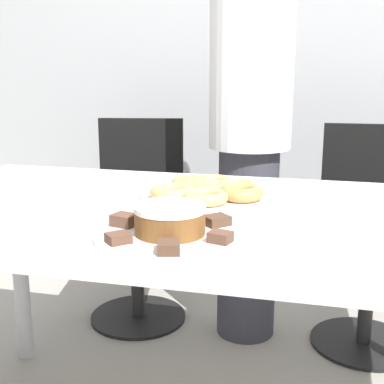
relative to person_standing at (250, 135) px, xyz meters
name	(u,v)px	position (x,y,z in m)	size (l,w,h in m)	color
wall_back	(279,35)	(0.04, 0.74, 0.42)	(8.00, 0.05, 2.60)	#A8AAAD
table	(220,240)	(0.04, -0.82, -0.18)	(1.86, 0.92, 0.78)	silver
person_standing	(250,135)	(0.00, 0.00, 0.00)	(0.33, 0.33, 1.65)	#383842
office_chair_left	(138,225)	(-0.51, 0.06, -0.44)	(0.51, 0.51, 0.91)	black
office_chair_right	(369,242)	(0.50, 0.06, -0.44)	(0.47, 0.47, 0.91)	black
plate_cake	(170,236)	(-0.03, -1.07, -0.09)	(0.34, 0.34, 0.01)	white
plate_donuts	(209,195)	(-0.02, -0.68, -0.09)	(0.40, 0.40, 0.01)	white
frosted_cake	(170,219)	(-0.03, -1.07, -0.06)	(0.16, 0.16, 0.06)	brown
lamington_0	(118,238)	(-0.11, -1.16, -0.08)	(0.06, 0.06, 0.02)	brown
lamington_1	(169,247)	(0.01, -1.19, -0.08)	(0.06, 0.06, 0.02)	#513828
lamington_2	(220,237)	(0.09, -1.10, -0.08)	(0.05, 0.05, 0.02)	brown
lamington_3	(216,220)	(0.06, -0.98, -0.08)	(0.07, 0.07, 0.02)	#513828
lamington_4	(171,214)	(-0.06, -0.95, -0.08)	(0.06, 0.06, 0.02)	#513828
lamington_5	(124,220)	(-0.15, -1.04, -0.07)	(0.06, 0.06, 0.03)	brown
donut_0	(209,188)	(-0.02, -0.68, -0.07)	(0.12, 0.12, 0.03)	tan
donut_1	(241,192)	(0.08, -0.73, -0.07)	(0.13, 0.13, 0.04)	#D18E4C
donut_2	(238,185)	(0.05, -0.62, -0.07)	(0.12, 0.12, 0.03)	#E5AD66
donut_3	(214,183)	(-0.02, -0.62, -0.07)	(0.13, 0.13, 0.03)	#E5AD66
donut_4	(192,184)	(-0.08, -0.65, -0.07)	(0.12, 0.12, 0.04)	tan
donut_5	(173,192)	(-0.11, -0.76, -0.07)	(0.13, 0.13, 0.04)	#E5AD66
donut_6	(205,197)	(-0.01, -0.79, -0.07)	(0.12, 0.12, 0.03)	#E5AD66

